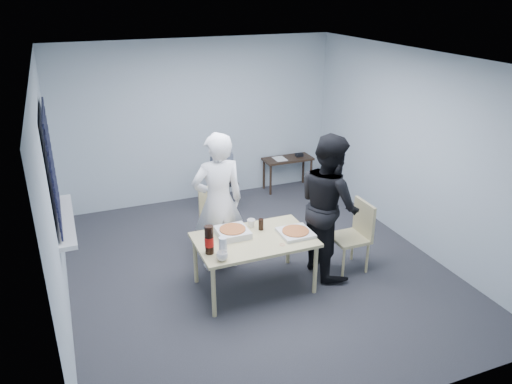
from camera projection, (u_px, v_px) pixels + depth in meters
name	position (u px, v px, depth m)	size (l,w,h in m)	color
room	(54.00, 174.00, 5.39)	(5.00, 5.00, 5.00)	#2A2A2E
dining_table	(254.00, 243.00, 5.73)	(1.34, 0.85, 0.65)	#CBBD82
chair_far	(217.00, 215.00, 6.61)	(0.42, 0.42, 0.89)	#CBBD82
chair_right	(356.00, 231.00, 6.18)	(0.42, 0.42, 0.89)	#CBBD82
person_white	(218.00, 203.00, 6.06)	(0.65, 0.42, 1.77)	white
person_black	(329.00, 205.00, 6.00)	(0.86, 0.47, 1.77)	black
side_table	(288.00, 162.00, 8.63)	(0.85, 0.38, 0.57)	#36261B
stool	(222.00, 187.00, 7.69)	(0.40, 0.40, 0.55)	black
backpack	(222.00, 168.00, 7.55)	(0.32, 0.23, 0.44)	slate
pizza_box_a	(233.00, 232.00, 5.75)	(0.36, 0.36, 0.09)	silver
pizza_box_b	(295.00, 232.00, 5.78)	(0.37, 0.37, 0.05)	silver
mug_a	(222.00, 256.00, 5.24)	(0.12, 0.12, 0.10)	white
mug_b	(251.00, 223.00, 5.96)	(0.10, 0.10, 0.09)	white
cola_glass	(261.00, 224.00, 5.88)	(0.06, 0.06, 0.14)	black
soda_bottle	(209.00, 240.00, 5.33)	(0.10, 0.10, 0.32)	black
plastic_cups	(223.00, 247.00, 5.31)	(0.09, 0.09, 0.22)	silver
rubber_band	(282.00, 245.00, 5.56)	(0.06, 0.06, 0.00)	red
papers	(280.00, 159.00, 8.55)	(0.20, 0.27, 0.00)	white
black_box	(299.00, 155.00, 8.67)	(0.13, 0.09, 0.05)	black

